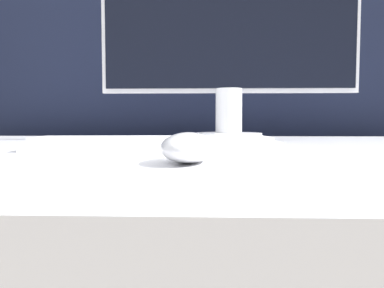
# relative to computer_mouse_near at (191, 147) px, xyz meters

# --- Properties ---
(partition_panel) EXTENTS (5.00, 0.03, 1.42)m
(partition_panel) POSITION_rel_computer_mouse_near_xyz_m (-0.00, 0.94, -0.03)
(partition_panel) COLOR black
(partition_panel) RESTS_ON ground_plane
(computer_mouse_near) EXTENTS (0.08, 0.13, 0.04)m
(computer_mouse_near) POSITION_rel_computer_mouse_near_xyz_m (0.00, 0.00, 0.00)
(computer_mouse_near) COLOR silver
(computer_mouse_near) RESTS_ON desk
(keyboard) EXTENTS (0.47, 0.16, 0.02)m
(keyboard) POSITION_rel_computer_mouse_near_xyz_m (-0.08, 0.22, -0.01)
(keyboard) COLOR white
(keyboard) RESTS_ON desk
(monitor) EXTENTS (0.70, 0.18, 0.49)m
(monitor) POSITION_rel_computer_mouse_near_xyz_m (0.08, 0.55, 0.26)
(monitor) COLOR white
(monitor) RESTS_ON desk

